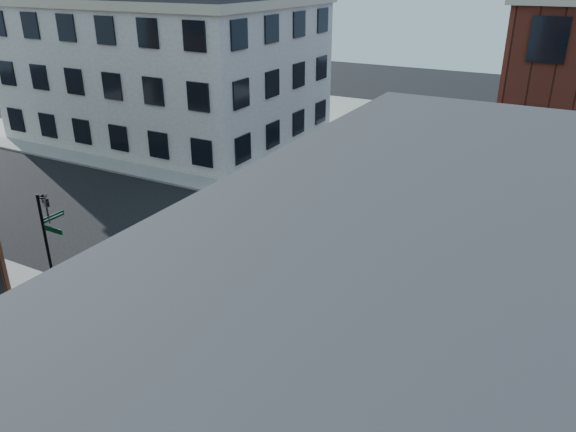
# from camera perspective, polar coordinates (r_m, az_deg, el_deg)

# --- Properties ---
(ground) EXTENTS (120.00, 120.00, 0.00)m
(ground) POSITION_cam_1_polar(r_m,az_deg,el_deg) (26.91, -1.81, -4.79)
(ground) COLOR black
(ground) RESTS_ON ground
(sidewalk_nw) EXTENTS (30.00, 30.00, 0.15)m
(sidewalk_nw) POSITION_cam_1_polar(r_m,az_deg,el_deg) (54.45, -9.87, 9.86)
(sidewalk_nw) COLOR gray
(sidewalk_nw) RESTS_ON ground
(building_nw) EXTENTS (22.00, 16.00, 11.00)m
(building_nw) POSITION_cam_1_polar(r_m,az_deg,el_deg) (48.36, -12.13, 14.53)
(building_nw) COLOR beige
(building_nw) RESTS_ON ground
(tree_near) EXTENTS (2.69, 2.69, 4.49)m
(tree_near) POSITION_cam_1_polar(r_m,az_deg,el_deg) (32.13, 19.29, 4.84)
(tree_near) COLOR black
(tree_near) RESTS_ON ground
(tree_far) EXTENTS (2.43, 2.43, 4.07)m
(tree_far) POSITION_cam_1_polar(r_m,az_deg,el_deg) (37.91, 20.94, 6.93)
(tree_far) COLOR black
(tree_far) RESTS_ON ground
(signal_pole) EXTENTS (1.29, 1.24, 4.60)m
(signal_pole) POSITION_cam_1_polar(r_m,az_deg,el_deg) (25.29, -23.17, -1.58)
(signal_pole) COLOR black
(signal_pole) RESTS_ON ground
(box_truck) EXTENTS (8.40, 3.03, 3.74)m
(box_truck) POSITION_cam_1_polar(r_m,az_deg,el_deg) (21.58, 17.69, -7.89)
(box_truck) COLOR white
(box_truck) RESTS_ON ground
(traffic_cone) EXTENTS (0.49, 0.49, 0.72)m
(traffic_cone) POSITION_cam_1_polar(r_m,az_deg,el_deg) (25.84, -10.91, -5.67)
(traffic_cone) COLOR #ED4B0A
(traffic_cone) RESTS_ON ground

